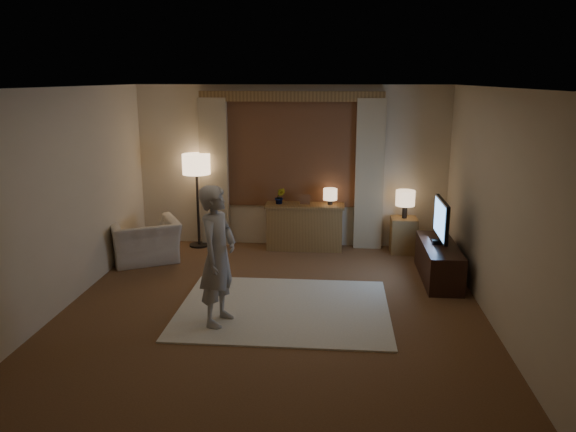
# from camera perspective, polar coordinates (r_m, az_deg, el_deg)

# --- Properties ---
(room) EXTENTS (5.04, 5.54, 2.64)m
(room) POSITION_cam_1_polar(r_m,az_deg,el_deg) (6.90, -1.17, 2.44)
(room) COLOR brown
(room) RESTS_ON ground
(rug) EXTENTS (2.50, 2.00, 0.02)m
(rug) POSITION_cam_1_polar(r_m,az_deg,el_deg) (6.81, -0.43, -9.39)
(rug) COLOR beige
(rug) RESTS_ON floor
(sideboard) EXTENTS (1.20, 0.40, 0.70)m
(sideboard) POSITION_cam_1_polar(r_m,az_deg,el_deg) (9.04, 1.71, -1.21)
(sideboard) COLOR brown
(sideboard) RESTS_ON floor
(picture_frame) EXTENTS (0.16, 0.02, 0.20)m
(picture_frame) POSITION_cam_1_polar(r_m,az_deg,el_deg) (8.94, 1.73, 1.58)
(picture_frame) COLOR brown
(picture_frame) RESTS_ON sideboard
(plant) EXTENTS (0.17, 0.13, 0.30)m
(plant) POSITION_cam_1_polar(r_m,az_deg,el_deg) (8.96, -0.82, 1.94)
(plant) COLOR #999999
(plant) RESTS_ON sideboard
(table_lamp_sideboard) EXTENTS (0.22, 0.22, 0.30)m
(table_lamp_sideboard) POSITION_cam_1_polar(r_m,az_deg,el_deg) (8.90, 4.31, 2.15)
(table_lamp_sideboard) COLOR black
(table_lamp_sideboard) RESTS_ON sideboard
(floor_lamp) EXTENTS (0.44, 0.44, 1.52)m
(floor_lamp) POSITION_cam_1_polar(r_m,az_deg,el_deg) (9.11, -9.29, 4.71)
(floor_lamp) COLOR black
(floor_lamp) RESTS_ON floor
(armchair) EXTENTS (1.26, 1.21, 0.63)m
(armchair) POSITION_cam_1_polar(r_m,az_deg,el_deg) (8.70, -14.37, -2.48)
(armchair) COLOR beige
(armchair) RESTS_ON floor
(side_table) EXTENTS (0.40, 0.40, 0.56)m
(side_table) POSITION_cam_1_polar(r_m,az_deg,el_deg) (9.06, 11.65, -1.92)
(side_table) COLOR brown
(side_table) RESTS_ON floor
(table_lamp_side) EXTENTS (0.30, 0.30, 0.44)m
(table_lamp_side) POSITION_cam_1_polar(r_m,az_deg,el_deg) (8.92, 11.83, 1.72)
(table_lamp_side) COLOR black
(table_lamp_side) RESTS_ON side_table
(tv_stand) EXTENTS (0.45, 1.40, 0.50)m
(tv_stand) POSITION_cam_1_polar(r_m,az_deg,el_deg) (7.98, 15.05, -4.50)
(tv_stand) COLOR black
(tv_stand) RESTS_ON floor
(tv) EXTENTS (0.21, 0.85, 0.61)m
(tv) POSITION_cam_1_polar(r_m,az_deg,el_deg) (7.82, 15.31, -0.40)
(tv) COLOR black
(tv) RESTS_ON tv_stand
(person) EXTENTS (0.50, 0.65, 1.57)m
(person) POSITION_cam_1_polar(r_m,az_deg,el_deg) (6.21, -7.15, -4.03)
(person) COLOR gray
(person) RESTS_ON rug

